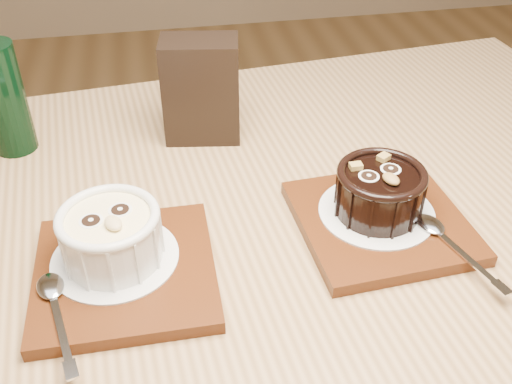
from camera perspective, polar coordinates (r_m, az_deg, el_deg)
table at (r=0.73m, az=-1.63°, el=-9.29°), size 1.27×0.92×0.75m
tray_left at (r=0.63m, az=-12.33°, el=-7.51°), size 0.18×0.18×0.01m
doily_left at (r=0.63m, az=-13.26°, el=-6.11°), size 0.13×0.13×0.00m
ramekin_white at (r=0.61m, az=-13.68°, el=-3.89°), size 0.10×0.10×0.06m
spoon_left at (r=0.59m, az=-18.47°, el=-10.70°), size 0.06×0.14×0.01m
tray_right at (r=0.69m, az=11.78°, el=-2.80°), size 0.19×0.19×0.01m
doily_right at (r=0.69m, az=11.40°, el=-1.85°), size 0.13×0.13×0.00m
ramekin_dark at (r=0.67m, az=11.72°, el=0.24°), size 0.10×0.10×0.06m
spoon_right at (r=0.66m, az=18.18°, el=-4.67°), size 0.06×0.14×0.01m
condiment_stand at (r=0.81m, az=-5.24°, el=9.64°), size 0.11×0.07×0.14m
green_bottle at (r=0.83m, az=-23.00°, el=8.58°), size 0.06×0.06×0.21m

